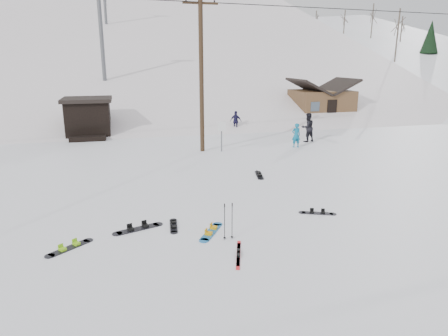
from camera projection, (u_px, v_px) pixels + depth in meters
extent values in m
plane|color=white|center=(230.00, 266.00, 10.71)|extent=(200.00, 200.00, 0.00)
cube|color=white|center=(143.00, 169.00, 65.32)|extent=(60.00, 85.24, 65.97)
cube|color=white|center=(366.00, 157.00, 69.35)|extent=(45.66, 93.98, 54.59)
cylinder|color=#3A2819|center=(201.00, 75.00, 23.10)|extent=(0.26, 0.26, 9.00)
cube|color=#3A2819|center=(200.00, 3.00, 22.08)|extent=(2.00, 0.12, 0.12)
cylinder|color=black|center=(200.00, 1.00, 22.05)|extent=(0.08, 0.08, 0.12)
cylinder|color=#595B60|center=(222.00, 137.00, 23.93)|extent=(0.07, 0.07, 1.80)
cube|color=white|center=(222.00, 126.00, 23.72)|extent=(0.50, 0.04, 0.60)
cube|color=black|center=(89.00, 119.00, 28.85)|extent=(3.00, 3.00, 2.50)
cube|color=black|center=(87.00, 99.00, 28.49)|extent=(3.40, 3.40, 0.25)
cube|color=black|center=(88.00, 138.00, 27.46)|extent=(2.40, 1.20, 0.30)
cylinder|color=#595B60|center=(102.00, 38.00, 35.93)|extent=(0.36, 0.36, 8.00)
cube|color=brown|center=(321.00, 105.00, 36.35)|extent=(5.00, 4.00, 2.70)
cube|color=black|center=(308.00, 87.00, 35.59)|extent=(2.69, 4.40, 1.43)
cube|color=black|center=(336.00, 86.00, 36.23)|extent=(2.69, 4.40, 1.43)
cube|color=black|center=(332.00, 111.00, 34.53)|extent=(0.90, 0.06, 1.90)
cube|color=#1C71BA|center=(211.00, 232.00, 12.82)|extent=(0.96, 1.28, 0.03)
cylinder|color=#1C71BA|center=(218.00, 224.00, 13.43)|extent=(0.30, 0.30, 0.03)
cylinder|color=#1C71BA|center=(204.00, 241.00, 12.21)|extent=(0.30, 0.30, 0.03)
cube|color=#D3930B|center=(214.00, 227.00, 13.02)|extent=(0.27, 0.25, 0.09)
cube|color=#D3930B|center=(209.00, 233.00, 12.59)|extent=(0.27, 0.25, 0.09)
cube|color=red|center=(238.00, 256.00, 11.27)|extent=(0.56, 1.52, 0.02)
cube|color=black|center=(238.00, 254.00, 11.26)|extent=(0.16, 0.29, 0.07)
cube|color=red|center=(238.00, 253.00, 11.43)|extent=(0.56, 1.52, 0.02)
cube|color=black|center=(238.00, 252.00, 11.42)|extent=(0.16, 0.29, 0.07)
cylinder|color=black|center=(225.00, 222.00, 12.17)|extent=(0.02, 0.02, 1.14)
cylinder|color=black|center=(225.00, 238.00, 12.31)|extent=(0.09, 0.09, 0.01)
cylinder|color=black|center=(225.00, 205.00, 12.03)|extent=(0.03, 0.03, 0.10)
cylinder|color=black|center=(232.00, 222.00, 12.23)|extent=(0.02, 0.02, 1.14)
cylinder|color=black|center=(232.00, 237.00, 12.36)|extent=(0.09, 0.09, 0.01)
cylinder|color=black|center=(232.00, 205.00, 12.09)|extent=(0.03, 0.03, 0.10)
cube|color=black|center=(138.00, 229.00, 13.06)|extent=(1.43, 0.76, 0.03)
cylinder|color=black|center=(158.00, 224.00, 13.42)|extent=(0.32, 0.32, 0.03)
cylinder|color=black|center=(117.00, 234.00, 12.69)|extent=(0.32, 0.32, 0.03)
cube|color=black|center=(145.00, 225.00, 13.17)|extent=(0.24, 0.27, 0.09)
cube|color=black|center=(131.00, 229.00, 12.91)|extent=(0.24, 0.27, 0.09)
cube|color=black|center=(174.00, 226.00, 13.29)|extent=(0.34, 1.07, 0.02)
cylinder|color=black|center=(173.00, 220.00, 13.79)|extent=(0.24, 0.24, 0.02)
cylinder|color=black|center=(174.00, 233.00, 12.79)|extent=(0.24, 0.24, 0.02)
cube|color=black|center=(173.00, 223.00, 13.46)|extent=(0.18, 0.15, 0.07)
cube|color=black|center=(174.00, 227.00, 13.09)|extent=(0.18, 0.15, 0.07)
cube|color=black|center=(70.00, 248.00, 11.74)|extent=(1.16, 1.01, 0.03)
cylinder|color=black|center=(88.00, 240.00, 12.22)|extent=(0.29, 0.29, 0.03)
cylinder|color=black|center=(50.00, 256.00, 11.25)|extent=(0.29, 0.29, 0.03)
cube|color=#84CC18|center=(76.00, 243.00, 11.90)|extent=(0.25, 0.26, 0.08)
cube|color=#84CC18|center=(62.00, 249.00, 11.55)|extent=(0.25, 0.26, 0.08)
cube|color=black|center=(317.00, 213.00, 14.40)|extent=(1.11, 0.64, 0.02)
cylinder|color=black|center=(333.00, 214.00, 14.32)|extent=(0.25, 0.25, 0.02)
cylinder|color=black|center=(302.00, 212.00, 14.47)|extent=(0.25, 0.25, 0.02)
cube|color=black|center=(323.00, 212.00, 14.36)|extent=(0.19, 0.22, 0.07)
cube|color=black|center=(312.00, 212.00, 14.41)|extent=(0.19, 0.22, 0.07)
cube|color=black|center=(259.00, 175.00, 19.13)|extent=(0.53, 1.27, 0.03)
cylinder|color=black|center=(258.00, 172.00, 19.73)|extent=(0.28, 0.28, 0.03)
cylinder|color=black|center=(261.00, 179.00, 18.54)|extent=(0.28, 0.28, 0.03)
cube|color=black|center=(259.00, 173.00, 19.34)|extent=(0.23, 0.19, 0.08)
cube|color=black|center=(260.00, 175.00, 18.90)|extent=(0.23, 0.19, 0.08)
imported|color=#0E688F|center=(296.00, 135.00, 25.11)|extent=(0.57, 0.38, 1.53)
imported|color=black|center=(308.00, 127.00, 26.78)|extent=(1.07, 0.91, 1.94)
imported|color=#E75156|center=(313.00, 113.00, 34.81)|extent=(1.34, 1.08, 1.81)
imported|color=#1A173A|center=(236.00, 121.00, 30.84)|extent=(0.96, 0.84, 1.56)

